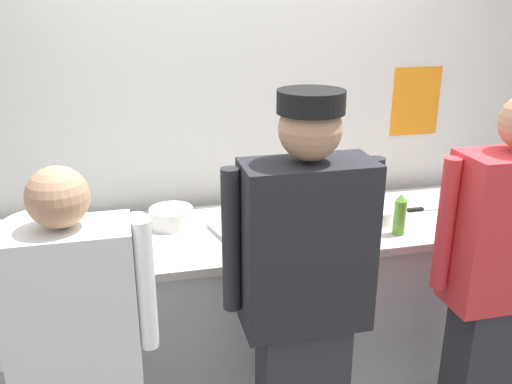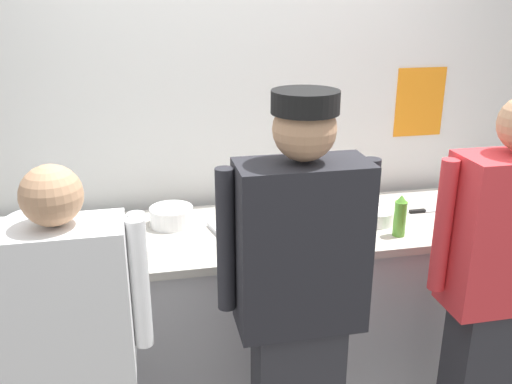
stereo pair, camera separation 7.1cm
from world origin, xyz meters
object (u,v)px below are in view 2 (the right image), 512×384
Objects in this scene: chef_far_right at (500,286)px; sheet_tray at (264,225)px; plate_stack_front at (375,216)px; deli_cup at (136,223)px; plate_stack_rear at (172,216)px; chef_center at (299,299)px; ramekin_yellow_sauce at (143,252)px; chef_near_left at (73,360)px; ramekin_orange_sauce at (106,224)px; squeeze_bottle_primary at (332,206)px; mixing_bowl_steel at (42,231)px; squeeze_bottle_secondary at (400,216)px; chefs_knife at (429,211)px.

chef_far_right is 1.14m from sheet_tray.
deli_cup reaches higher than plate_stack_front.
chef_center is at bearing -63.51° from plate_stack_rear.
ramekin_yellow_sauce is at bearing -84.64° from deli_cup.
chef_near_left is 1.65m from plate_stack_front.
ramekin_orange_sauce is 0.41m from ramekin_yellow_sauce.
plate_stack_rear is at bearing 116.49° from chef_center.
chef_center reaches higher than squeeze_bottle_primary.
mixing_bowl_steel is at bearing 152.98° from ramekin_yellow_sauce.
squeeze_bottle_secondary is (0.64, -0.23, 0.09)m from sheet_tray.
plate_stack_rear is (0.43, 0.91, 0.16)m from chef_near_left.
squeeze_bottle_secondary is 1.25m from ramekin_yellow_sauce.
chef_center is at bearing 2.54° from chef_near_left.
deli_cup is at bearing 166.98° from squeeze_bottle_secondary.
squeeze_bottle_primary is at bearing -3.93° from deli_cup.
chef_near_left reaches higher than mixing_bowl_steel.
ramekin_yellow_sauce is at bearing 137.88° from chef_center.
mixing_bowl_steel is (-1.67, 0.09, 0.03)m from plate_stack_front.
plate_stack_front is at bearing 105.23° from squeeze_bottle_secondary.
deli_cup is (-0.64, 0.06, 0.04)m from sheet_tray.
chef_far_right is at bearing -29.13° from ramekin_orange_sauce.
chef_far_right is 3.33× the size of sheet_tray.
chefs_knife is (0.35, 0.08, -0.03)m from plate_stack_front.
plate_stack_rear is (-1.31, 0.89, 0.07)m from chef_far_right.
mixing_bowl_steel is at bearing 157.84° from chef_far_right.
chef_center reaches higher than ramekin_orange_sauce.
chef_far_right is at bearing -28.68° from deli_cup.
plate_stack_rear is 2.12× the size of ramekin_orange_sauce.
squeeze_bottle_secondary is (1.52, 0.54, 0.21)m from chef_near_left.
mixing_bowl_steel is at bearing -176.52° from deli_cup.
chef_center is at bearing -42.12° from ramekin_yellow_sauce.
chef_far_right is 7.70× the size of plate_stack_rear.
squeeze_bottle_primary is 1.01m from deli_cup.
deli_cup is (-0.03, 0.27, 0.03)m from ramekin_yellow_sauce.
deli_cup is at bearing 174.72° from plate_stack_front.
squeeze_bottle_secondary reaches higher than squeeze_bottle_primary.
sheet_tray is (0.89, 0.78, 0.12)m from chef_near_left.
chef_center is at bearing -142.53° from squeeze_bottle_secondary.
chef_center is 1.19m from ramekin_orange_sauce.
plate_stack_rear is 0.43× the size of sheet_tray.
sheet_tray is at bearing -11.59° from ramekin_orange_sauce.
ramekin_orange_sauce is at bearing 171.64° from squeeze_bottle_primary.
chef_near_left is 7.79× the size of plate_stack_front.
chef_center is 0.80m from ramekin_yellow_sauce.
chef_near_left is 4.65× the size of mixing_bowl_steel.
chef_far_right reaches higher than chef_near_left.
squeeze_bottle_secondary is at bearing 19.68° from chef_near_left.
sheet_tray is at bearing 159.86° from squeeze_bottle_secondary.
squeeze_bottle_secondary reaches higher than deli_cup.
squeeze_bottle_primary is (0.82, -0.14, 0.05)m from plate_stack_rear.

